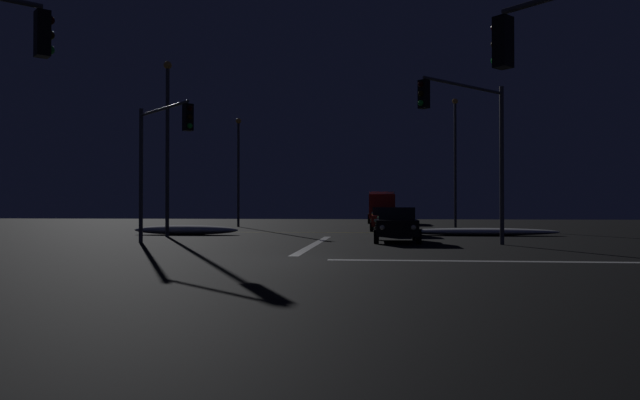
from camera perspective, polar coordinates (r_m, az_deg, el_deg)
ground at (r=18.02m, az=-3.12°, el=-5.87°), size 120.00×120.00×0.10m
stop_line_north at (r=25.40m, az=-0.50°, el=-4.24°), size 0.35×12.72×0.01m
centre_line_ns at (r=36.94m, az=1.48°, el=-3.13°), size 22.00×0.15×0.01m
crosswalk_bar_east at (r=18.43m, az=20.93°, el=-5.55°), size 12.72×0.40×0.01m
snow_bank_left_curb at (r=34.81m, az=-12.73°, el=-2.82°), size 6.08×1.50×0.54m
snow_bank_right_curb at (r=34.23m, az=15.04°, el=-2.96°), size 8.67×1.50×0.42m
sedan_black at (r=27.29m, az=7.33°, el=-2.31°), size 2.02×4.33×1.57m
sedan_green at (r=34.02m, az=7.02°, el=-1.99°), size 2.02×4.33×1.57m
sedan_red at (r=40.01m, az=6.29°, el=-1.80°), size 2.02×4.33×1.57m
sedan_orange at (r=46.33m, az=6.08°, el=-1.64°), size 2.02×4.33×1.57m
sedan_silver at (r=52.59m, az=6.08°, el=-1.53°), size 2.02×4.33×1.57m
box_truck at (r=59.12m, az=5.95°, el=-0.56°), size 2.68×8.28×3.08m
traffic_signal_se at (r=11.94m, az=25.49°, el=11.29°), size 2.90×2.90×5.88m
traffic_signal_nw at (r=26.02m, az=-15.09°, el=5.05°), size 3.54×3.54×5.99m
traffic_signal_ne at (r=24.61m, az=14.34°, el=6.46°), size 3.81×3.81×6.67m
streetlamp_left_near at (r=33.05m, az=-14.41°, el=5.98°), size 0.44×0.44×9.42m
streetlamp_left_far at (r=48.28m, az=-7.83°, el=3.45°), size 0.44×0.44×8.74m
streetlamp_right_far at (r=47.34m, az=12.84°, el=4.34°), size 0.44×0.44×10.01m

